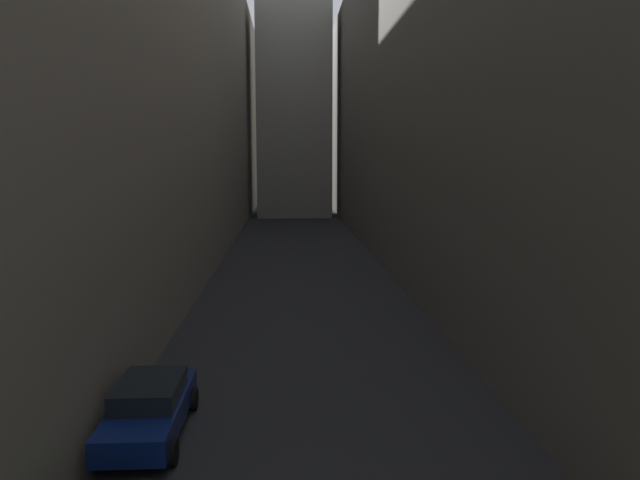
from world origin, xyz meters
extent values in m
plane|color=#232326|center=(0.00, 48.00, 0.00)|extent=(264.00, 264.00, 0.00)
cube|color=gray|center=(-10.79, 50.00, 12.77)|extent=(10.58, 108.00, 25.54)
cube|color=#60594F|center=(13.37, 50.00, 12.35)|extent=(15.75, 108.00, 24.69)
cube|color=gray|center=(0.00, 78.34, 21.18)|extent=(8.92, 8.92, 42.36)
cube|color=navy|center=(-4.40, 18.55, 0.64)|extent=(1.72, 4.57, 0.63)
cube|color=black|center=(-4.40, 18.63, 1.21)|extent=(1.58, 2.27, 0.51)
cylinder|color=black|center=(-5.26, 20.10, 0.32)|extent=(0.22, 0.65, 0.65)
cylinder|color=black|center=(-3.54, 20.10, 0.32)|extent=(0.22, 0.65, 0.65)
cylinder|color=black|center=(-5.26, 17.00, 0.32)|extent=(0.22, 0.65, 0.65)
cylinder|color=black|center=(-3.54, 17.00, 0.32)|extent=(0.22, 0.65, 0.65)
camera|label=1|loc=(-0.77, 3.83, 7.17)|focal=33.13mm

